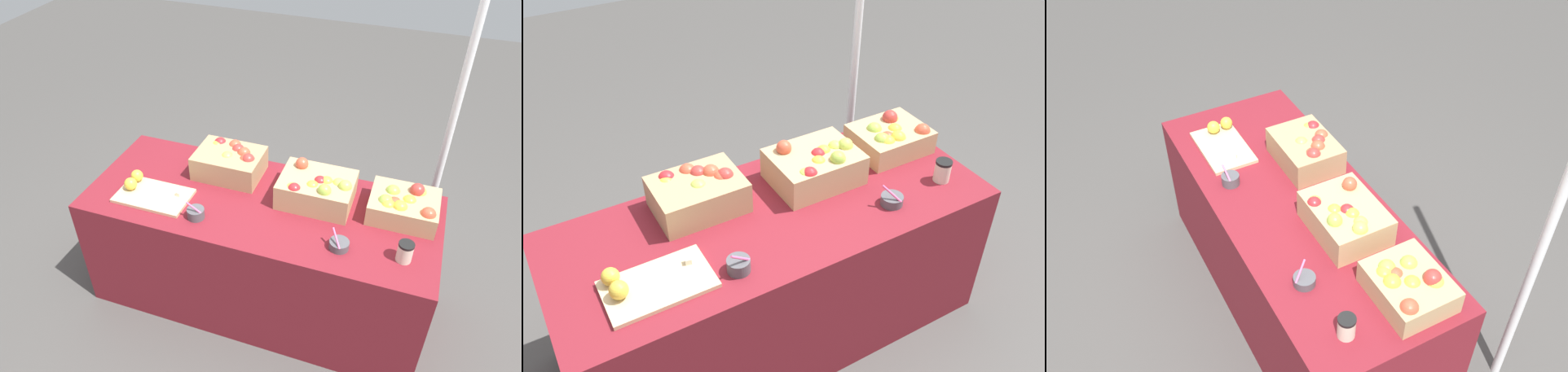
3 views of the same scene
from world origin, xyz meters
TOP-DOWN VIEW (x-y plane):
  - ground_plane at (0.00, 0.00)m, footprint 10.00×10.00m
  - table at (0.00, 0.00)m, footprint 1.90×0.76m
  - apple_crate_left at (0.73, 0.14)m, footprint 0.34×0.29m
  - apple_crate_middle at (0.28, 0.11)m, footprint 0.39×0.30m
  - apple_crate_right at (-0.25, 0.19)m, footprint 0.37×0.28m
  - cutting_board_front at (-0.60, -0.15)m, footprint 0.40×0.24m
  - sample_bowl_near at (-0.27, -0.23)m, footprint 0.09×0.09m
  - sample_bowl_mid at (0.47, -0.20)m, footprint 0.10×0.10m
  - coffee_cup at (0.78, -0.18)m, footprint 0.07×0.07m
  - tent_pole at (0.89, 0.68)m, footprint 0.04×0.04m

SIDE VIEW (x-z plane):
  - ground_plane at x=0.00m, z-range 0.00..0.00m
  - table at x=0.00m, z-range 0.00..0.74m
  - cutting_board_front at x=-0.60m, z-range 0.72..0.80m
  - sample_bowl_mid at x=0.47m, z-range 0.71..0.81m
  - sample_bowl_near at x=-0.27m, z-range 0.71..0.82m
  - coffee_cup at x=0.78m, z-range 0.74..0.84m
  - apple_crate_left at x=0.73m, z-range 0.73..0.89m
  - apple_crate_right at x=-0.25m, z-range 0.73..0.91m
  - apple_crate_middle at x=0.28m, z-range 0.72..0.92m
  - tent_pole at x=0.89m, z-range 0.00..2.13m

